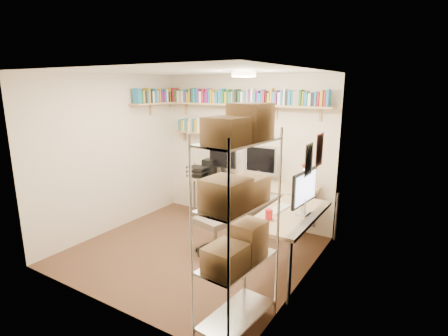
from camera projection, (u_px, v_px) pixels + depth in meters
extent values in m
plane|color=#472D1E|center=(192.00, 251.00, 5.03)|extent=(3.20, 3.20, 0.00)
cube|color=beige|center=(243.00, 150.00, 5.98)|extent=(3.20, 0.04, 2.50)
cube|color=beige|center=(110.00, 155.00, 5.56)|extent=(0.04, 3.00, 2.50)
cube|color=beige|center=(304.00, 184.00, 3.92)|extent=(0.04, 3.00, 2.50)
cube|color=beige|center=(100.00, 196.00, 3.50)|extent=(3.20, 0.04, 2.50)
cube|color=white|center=(188.00, 71.00, 4.45)|extent=(3.20, 3.00, 0.04)
cube|color=silver|center=(320.00, 150.00, 4.31)|extent=(0.01, 0.30, 0.42)
cube|color=white|center=(309.00, 160.00, 4.00)|extent=(0.01, 0.28, 0.38)
cylinder|color=#FFEAC6|center=(244.00, 74.00, 4.27)|extent=(0.30, 0.30, 0.06)
cube|color=tan|center=(240.00, 105.00, 5.70)|extent=(3.05, 0.25, 0.03)
cube|color=tan|center=(155.00, 103.00, 6.11)|extent=(0.25, 1.00, 0.03)
cube|color=tan|center=(199.00, 133.00, 6.28)|extent=(0.95, 0.20, 0.02)
cube|color=tan|center=(185.00, 106.00, 6.39)|extent=(0.03, 0.20, 0.20)
cube|color=tan|center=(227.00, 108.00, 5.93)|extent=(0.03, 0.20, 0.20)
cube|color=tan|center=(276.00, 110.00, 5.47)|extent=(0.03, 0.20, 0.20)
cube|color=tan|center=(320.00, 112.00, 5.11)|extent=(0.03, 0.20, 0.20)
cube|color=black|center=(171.00, 95.00, 6.42)|extent=(0.04, 0.15, 0.24)
cube|color=black|center=(173.00, 96.00, 6.40)|extent=(0.04, 0.15, 0.19)
cube|color=#B4182B|center=(176.00, 95.00, 6.36)|extent=(0.04, 0.14, 0.25)
cube|color=#206225|center=(178.00, 96.00, 6.34)|extent=(0.04, 0.15, 0.22)
cube|color=white|center=(180.00, 96.00, 6.32)|extent=(0.04, 0.14, 0.20)
cube|color=tan|center=(182.00, 97.00, 6.29)|extent=(0.04, 0.14, 0.19)
cube|color=white|center=(184.00, 97.00, 6.27)|extent=(0.03, 0.14, 0.19)
cube|color=teal|center=(186.00, 96.00, 6.24)|extent=(0.03, 0.14, 0.21)
cube|color=#661F77|center=(187.00, 97.00, 6.23)|extent=(0.02, 0.15, 0.18)
cube|color=gold|center=(189.00, 97.00, 6.21)|extent=(0.03, 0.13, 0.18)
cube|color=gold|center=(191.00, 96.00, 6.19)|extent=(0.03, 0.11, 0.21)
cube|color=black|center=(193.00, 95.00, 6.16)|extent=(0.02, 0.13, 0.24)
cube|color=#206225|center=(194.00, 95.00, 6.15)|extent=(0.02, 0.13, 0.25)
cube|color=teal|center=(196.00, 96.00, 6.13)|extent=(0.04, 0.14, 0.23)
cube|color=teal|center=(198.00, 96.00, 6.10)|extent=(0.03, 0.12, 0.24)
cube|color=#661F77|center=(200.00, 96.00, 6.08)|extent=(0.03, 0.15, 0.23)
cube|color=white|center=(202.00, 97.00, 6.07)|extent=(0.04, 0.13, 0.19)
cube|color=#B4182B|center=(204.00, 96.00, 6.03)|extent=(0.04, 0.13, 0.24)
cube|color=#661F77|center=(207.00, 98.00, 6.02)|extent=(0.02, 0.11, 0.17)
cube|color=#661F77|center=(209.00, 96.00, 5.99)|extent=(0.04, 0.14, 0.24)
cube|color=teal|center=(211.00, 96.00, 5.97)|extent=(0.03, 0.13, 0.22)
cube|color=gold|center=(213.00, 96.00, 5.95)|extent=(0.03, 0.15, 0.23)
cube|color=gold|center=(214.00, 97.00, 5.93)|extent=(0.03, 0.12, 0.19)
cube|color=tan|center=(216.00, 98.00, 5.92)|extent=(0.03, 0.15, 0.17)
cube|color=teal|center=(218.00, 97.00, 5.89)|extent=(0.04, 0.15, 0.19)
cube|color=teal|center=(221.00, 96.00, 5.86)|extent=(0.04, 0.12, 0.23)
cube|color=teal|center=(223.00, 96.00, 5.84)|extent=(0.03, 0.14, 0.24)
cube|color=#206225|center=(225.00, 97.00, 5.83)|extent=(0.03, 0.15, 0.20)
cube|color=gold|center=(227.00, 98.00, 5.81)|extent=(0.04, 0.12, 0.19)
cube|color=#206225|center=(229.00, 96.00, 5.78)|extent=(0.03, 0.15, 0.23)
cube|color=teal|center=(231.00, 98.00, 5.76)|extent=(0.03, 0.15, 0.18)
cube|color=tan|center=(233.00, 97.00, 5.74)|extent=(0.03, 0.12, 0.19)
cube|color=#206225|center=(235.00, 97.00, 5.72)|extent=(0.03, 0.13, 0.22)
cube|color=black|center=(238.00, 97.00, 5.70)|extent=(0.04, 0.15, 0.23)
cube|color=#206225|center=(240.00, 97.00, 5.67)|extent=(0.04, 0.13, 0.21)
cube|color=white|center=(243.00, 98.00, 5.65)|extent=(0.04, 0.12, 0.19)
cube|color=teal|center=(246.00, 97.00, 5.62)|extent=(0.04, 0.13, 0.21)
cube|color=tan|center=(248.00, 97.00, 5.59)|extent=(0.04, 0.11, 0.24)
cube|color=#661F77|center=(251.00, 98.00, 5.58)|extent=(0.04, 0.13, 0.20)
cube|color=white|center=(253.00, 96.00, 5.55)|extent=(0.04, 0.12, 0.24)
cube|color=teal|center=(256.00, 98.00, 5.53)|extent=(0.04, 0.13, 0.18)
cube|color=#661F77|center=(258.00, 97.00, 5.51)|extent=(0.03, 0.11, 0.21)
cube|color=teal|center=(261.00, 99.00, 5.49)|extent=(0.04, 0.13, 0.17)
cube|color=teal|center=(263.00, 97.00, 5.46)|extent=(0.02, 0.14, 0.23)
cube|color=#B4182B|center=(265.00, 98.00, 5.45)|extent=(0.03, 0.15, 0.21)
cube|color=black|center=(267.00, 98.00, 5.43)|extent=(0.02, 0.12, 0.19)
cube|color=gold|center=(269.00, 99.00, 5.41)|extent=(0.03, 0.12, 0.18)
cube|color=gold|center=(272.00, 96.00, 5.38)|extent=(0.03, 0.11, 0.25)
cube|color=teal|center=(275.00, 98.00, 5.36)|extent=(0.04, 0.12, 0.20)
cube|color=#661F77|center=(277.00, 98.00, 5.34)|extent=(0.03, 0.15, 0.22)
cube|color=white|center=(280.00, 99.00, 5.32)|extent=(0.04, 0.12, 0.19)
cube|color=teal|center=(283.00, 97.00, 5.29)|extent=(0.03, 0.14, 0.23)
cube|color=white|center=(285.00, 97.00, 5.27)|extent=(0.03, 0.11, 0.24)
cube|color=black|center=(288.00, 98.00, 5.26)|extent=(0.04, 0.12, 0.21)
cube|color=teal|center=(291.00, 98.00, 5.23)|extent=(0.04, 0.15, 0.22)
cube|color=teal|center=(293.00, 98.00, 5.21)|extent=(0.03, 0.11, 0.22)
cube|color=tan|center=(296.00, 98.00, 5.19)|extent=(0.04, 0.12, 0.21)
cube|color=tan|center=(299.00, 98.00, 5.17)|extent=(0.04, 0.12, 0.22)
cube|color=#206225|center=(301.00, 98.00, 5.15)|extent=(0.03, 0.15, 0.23)
cube|color=gold|center=(304.00, 99.00, 5.13)|extent=(0.02, 0.11, 0.20)
cube|color=teal|center=(307.00, 99.00, 5.11)|extent=(0.04, 0.14, 0.19)
cube|color=white|center=(311.00, 100.00, 5.08)|extent=(0.04, 0.14, 0.18)
cube|color=black|center=(314.00, 99.00, 5.05)|extent=(0.04, 0.15, 0.19)
cube|color=teal|center=(316.00, 99.00, 5.03)|extent=(0.03, 0.14, 0.20)
cube|color=#B4182B|center=(319.00, 99.00, 5.01)|extent=(0.03, 0.12, 0.19)
cube|color=gold|center=(322.00, 98.00, 4.99)|extent=(0.04, 0.13, 0.23)
cube|color=#B4182B|center=(326.00, 99.00, 4.96)|extent=(0.03, 0.13, 0.22)
cube|color=teal|center=(328.00, 98.00, 4.94)|extent=(0.04, 0.14, 0.24)
cube|color=teal|center=(136.00, 96.00, 5.71)|extent=(0.14, 0.03, 0.25)
cube|color=teal|center=(138.00, 96.00, 5.75)|extent=(0.13, 0.03, 0.24)
cube|color=#206225|center=(140.00, 98.00, 5.78)|extent=(0.14, 0.03, 0.19)
cube|color=gold|center=(141.00, 97.00, 5.82)|extent=(0.14, 0.03, 0.21)
cube|color=black|center=(143.00, 97.00, 5.86)|extent=(0.13, 0.04, 0.19)
cube|color=teal|center=(145.00, 97.00, 5.90)|extent=(0.12, 0.03, 0.21)
cube|color=gold|center=(147.00, 95.00, 5.92)|extent=(0.13, 0.04, 0.25)
cube|color=black|center=(149.00, 96.00, 5.96)|extent=(0.14, 0.04, 0.23)
cube|color=white|center=(151.00, 97.00, 6.00)|extent=(0.14, 0.03, 0.19)
cube|color=teal|center=(152.00, 97.00, 6.04)|extent=(0.12, 0.03, 0.19)
cube|color=teal|center=(154.00, 96.00, 6.06)|extent=(0.13, 0.03, 0.24)
cube|color=tan|center=(155.00, 97.00, 6.09)|extent=(0.14, 0.03, 0.20)
cube|color=teal|center=(157.00, 97.00, 6.12)|extent=(0.11, 0.02, 0.18)
cube|color=gold|center=(158.00, 95.00, 6.15)|extent=(0.13, 0.02, 0.24)
cube|color=#661F77|center=(159.00, 96.00, 6.18)|extent=(0.14, 0.03, 0.21)
cube|color=#661F77|center=(161.00, 96.00, 6.21)|extent=(0.11, 0.02, 0.20)
cube|color=#661F77|center=(162.00, 97.00, 6.24)|extent=(0.13, 0.04, 0.18)
cube|color=teal|center=(164.00, 96.00, 6.27)|extent=(0.12, 0.03, 0.23)
cube|color=white|center=(165.00, 96.00, 6.31)|extent=(0.13, 0.03, 0.22)
cube|color=black|center=(166.00, 97.00, 6.34)|extent=(0.15, 0.02, 0.18)
cube|color=gold|center=(168.00, 95.00, 6.37)|extent=(0.14, 0.04, 0.24)
cube|color=#B4182B|center=(170.00, 96.00, 6.42)|extent=(0.14, 0.04, 0.20)
cube|color=teal|center=(181.00, 125.00, 6.46)|extent=(0.04, 0.14, 0.20)
cube|color=gold|center=(183.00, 125.00, 6.44)|extent=(0.04, 0.12, 0.19)
cube|color=white|center=(186.00, 125.00, 6.41)|extent=(0.04, 0.11, 0.19)
cube|color=teal|center=(188.00, 125.00, 6.38)|extent=(0.04, 0.15, 0.23)
cube|color=gold|center=(189.00, 126.00, 6.37)|extent=(0.03, 0.12, 0.19)
cube|color=white|center=(191.00, 125.00, 6.34)|extent=(0.03, 0.12, 0.23)
cube|color=tan|center=(193.00, 125.00, 6.32)|extent=(0.04, 0.13, 0.22)
cube|color=teal|center=(195.00, 125.00, 6.29)|extent=(0.03, 0.13, 0.23)
cube|color=gold|center=(198.00, 126.00, 6.27)|extent=(0.04, 0.14, 0.22)
cube|color=white|center=(200.00, 125.00, 6.24)|extent=(0.04, 0.12, 0.24)
cube|color=white|center=(202.00, 126.00, 6.22)|extent=(0.04, 0.13, 0.21)
cube|color=#206225|center=(204.00, 126.00, 6.19)|extent=(0.04, 0.14, 0.22)
cube|color=tan|center=(206.00, 127.00, 6.17)|extent=(0.04, 0.12, 0.20)
cube|color=#B4182B|center=(208.00, 127.00, 6.15)|extent=(0.04, 0.11, 0.20)
cube|color=teal|center=(211.00, 127.00, 6.12)|extent=(0.04, 0.13, 0.21)
cube|color=tan|center=(252.00, 183.00, 5.65)|extent=(2.06, 0.65, 0.04)
cube|color=tan|center=(290.00, 215.00, 4.29)|extent=(0.65, 1.41, 0.04)
cylinder|color=gray|center=(194.00, 201.00, 6.02)|extent=(0.04, 0.04, 0.76)
cylinder|color=gray|center=(212.00, 193.00, 6.46)|extent=(0.04, 0.04, 0.76)
cylinder|color=gray|center=(336.00, 217.00, 5.30)|extent=(0.04, 0.04, 0.76)
cylinder|color=gray|center=(244.00, 261.00, 3.98)|extent=(0.04, 0.04, 0.76)
cylinder|color=gray|center=(289.00, 274.00, 3.70)|extent=(0.04, 0.04, 0.76)
cube|color=gray|center=(260.00, 199.00, 5.96)|extent=(1.95, 0.02, 0.60)
cube|color=silver|center=(260.00, 159.00, 5.64)|extent=(0.60, 0.03, 0.46)
cube|color=black|center=(259.00, 160.00, 5.62)|extent=(0.54, 0.00, 0.39)
cube|color=black|center=(223.00, 157.00, 6.01)|extent=(0.48, 0.03, 0.37)
cube|color=black|center=(305.00, 187.00, 4.17)|extent=(0.03, 0.63, 0.41)
cube|color=#D6DCFC|center=(303.00, 187.00, 4.18)|extent=(0.00, 0.57, 0.35)
cube|color=white|center=(250.00, 185.00, 5.45)|extent=(0.46, 0.14, 0.02)
cube|color=white|center=(279.00, 209.00, 4.41)|extent=(0.14, 0.43, 0.02)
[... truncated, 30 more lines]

